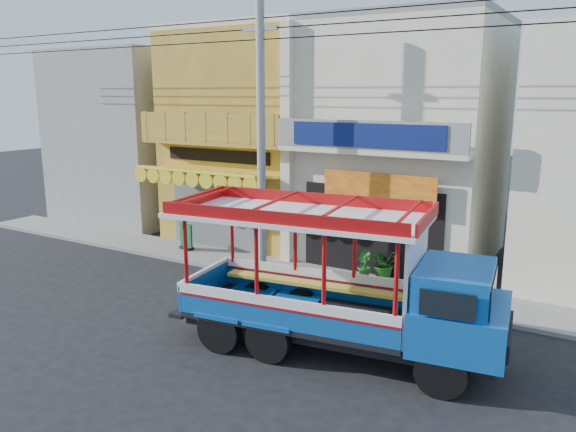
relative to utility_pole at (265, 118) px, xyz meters
The scene contains 12 objects.
ground 6.08m from the utility_pole, 75.53° to the right, with size 90.00×90.00×0.00m, color black.
sidewalk 5.09m from the utility_pole, 39.41° to the left, with size 30.00×2.00×0.12m, color slate.
shophouse_left 5.70m from the utility_pole, 124.03° to the left, with size 6.00×7.50×8.24m.
shophouse_right 5.54m from the utility_pole, 58.56° to the left, with size 6.00×6.75×8.24m.
party_pilaster 1.87m from the utility_pole, 95.46° to the left, with size 0.35×0.30×8.00m, color beige.
filler_building_left 11.25m from the utility_pole, 155.15° to the left, with size 6.00×6.00×7.60m, color gray.
utility_pole is the anchor object (origin of this frame).
songthaew_truck 6.92m from the utility_pole, 37.65° to the right, with size 7.58×3.28×3.43m.
green_sign 6.12m from the utility_pole, 168.06° to the left, with size 0.63×0.39×0.97m.
potted_plant_a 5.77m from the utility_pole, 21.89° to the left, with size 0.89×0.77×0.99m, color #1C5518.
potted_plant_b 5.42m from the utility_pole, 19.50° to the left, with size 0.50×0.40×0.90m, color #1C5518.
potted_plant_c 7.07m from the utility_pole, 13.96° to the left, with size 0.59×0.59×1.06m, color #1C5518.
Camera 1 is at (8.49, -11.11, 5.76)m, focal length 35.00 mm.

